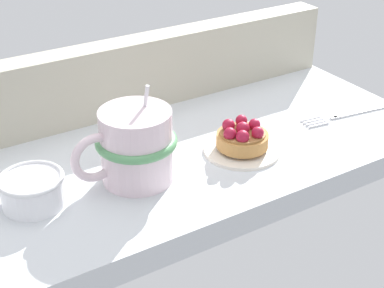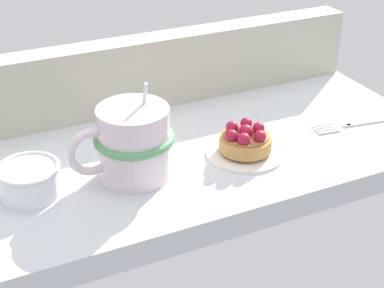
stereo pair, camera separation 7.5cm
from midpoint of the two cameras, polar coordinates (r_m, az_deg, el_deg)
name	(u,v)px [view 1 (the left image)]	position (r cm, az deg, el deg)	size (l,w,h in cm)	color
ground_plane	(185,156)	(82.30, -3.36, -1.26)	(70.98, 34.05, 3.52)	silver
window_rail_back	(135,74)	(90.97, -7.99, 6.76)	(69.56, 4.56, 11.04)	#B2AD99
dessert_plate	(242,149)	(79.69, 2.21, -0.52)	(10.55, 10.55, 0.91)	silver
raspberry_tart	(242,136)	(78.71, 2.21, 0.67)	(7.11, 7.11, 3.57)	#B77F42
coffee_mug	(135,146)	(72.22, -8.62, -0.26)	(13.71, 10.18, 12.36)	silver
dessert_fork	(350,113)	(91.80, 13.00, 2.89)	(17.21, 3.86, 0.60)	silver
sugar_bowl	(32,189)	(71.83, -18.30, -4.33)	(7.81, 7.81, 3.88)	white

